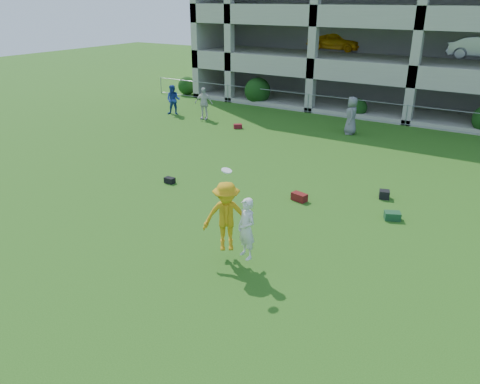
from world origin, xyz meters
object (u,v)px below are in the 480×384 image
Objects in this scene: bystander_a at (173,100)px; bystander_c at (351,116)px; bystander_b at (204,103)px; crate_d at (384,194)px; frisbee_contest at (230,219)px; parking_garage at (451,8)px.

bystander_a is 0.91× the size of bystander_c.
bystander_b is at bearing -21.85° from bystander_a.
crate_d is 7.02m from frisbee_contest.
frisbee_contest reaches higher than bystander_c.
frisbee_contest is (12.45, -12.62, 0.36)m from bystander_a.
bystander_a is 0.73× the size of frisbee_contest.
frisbee_contest reaches higher than bystander_b.
parking_garage reaches higher than frisbee_contest.
crate_d is at bearing -44.81° from bystander_a.
frisbee_contest is at bearing -67.80° from bystander_a.
crate_d is at bearing 3.99° from bystander_c.
parking_garage is at bearing 95.82° from crate_d.
crate_d is (14.79, -6.09, -0.75)m from bystander_a.
bystander_c reaches higher than crate_d.
frisbee_contest is at bearing -109.70° from crate_d.
bystander_c is at bearing 96.90° from frisbee_contest.
parking_garage reaches higher than crate_d.
bystander_c is at bearing -99.71° from parking_garage.
crate_d is 0.01× the size of parking_garage.
parking_garage is at bearing 89.26° from frisbee_contest.
parking_garage is (2.05, 11.99, 5.03)m from bystander_c.
crate_d is 0.14× the size of frisbee_contest.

